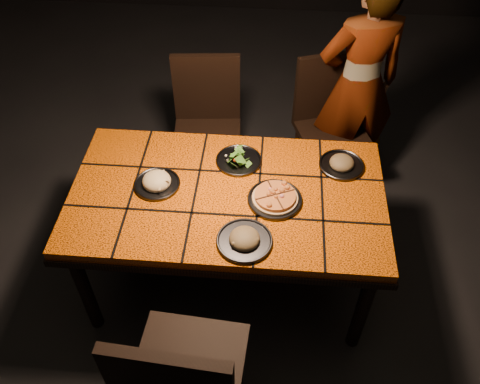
# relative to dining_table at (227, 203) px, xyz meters

# --- Properties ---
(room_shell) EXTENTS (6.04, 7.04, 3.08)m
(room_shell) POSITION_rel_dining_table_xyz_m (0.00, 0.00, 0.83)
(room_shell) COLOR black
(room_shell) RESTS_ON ground
(dining_table) EXTENTS (1.62, 0.92, 0.75)m
(dining_table) POSITION_rel_dining_table_xyz_m (0.00, 0.00, 0.00)
(dining_table) COLOR #E25D07
(dining_table) RESTS_ON ground
(chair_near) EXTENTS (0.50, 0.50, 1.04)m
(chair_near) POSITION_rel_dining_table_xyz_m (-0.10, -0.92, -0.08)
(chair_near) COLOR black
(chair_near) RESTS_ON ground
(chair_far_left) EXTENTS (0.47, 0.47, 0.95)m
(chair_far_left) POSITION_rel_dining_table_xyz_m (-0.22, 0.84, -0.12)
(chair_far_left) COLOR black
(chair_far_left) RESTS_ON ground
(chair_far_right) EXTENTS (0.54, 0.54, 0.95)m
(chair_far_right) POSITION_rel_dining_table_xyz_m (0.58, 0.94, -0.13)
(chair_far_right) COLOR black
(chair_far_right) RESTS_ON ground
(diner) EXTENTS (0.65, 0.52, 1.54)m
(diner) POSITION_rel_dining_table_xyz_m (0.73, 0.98, 0.10)
(diner) COLOR brown
(diner) RESTS_ON ground
(plate_pizza) EXTENTS (0.30, 0.30, 0.04)m
(plate_pizza) POSITION_rel_dining_table_xyz_m (0.24, -0.04, 0.10)
(plate_pizza) COLOR #36363B
(plate_pizza) RESTS_ON dining_table
(plate_pasta) EXTENTS (0.24, 0.24, 0.08)m
(plate_pasta) POSITION_rel_dining_table_xyz_m (-0.36, 0.02, 0.10)
(plate_pasta) COLOR #36363B
(plate_pasta) RESTS_ON dining_table
(plate_salad) EXTENTS (0.25, 0.25, 0.07)m
(plate_salad) POSITION_rel_dining_table_xyz_m (0.04, 0.23, 0.10)
(plate_salad) COLOR #36363B
(plate_salad) RESTS_ON dining_table
(plate_mushroom_a) EXTENTS (0.26, 0.26, 0.09)m
(plate_mushroom_a) POSITION_rel_dining_table_xyz_m (0.11, -0.31, 0.10)
(plate_mushroom_a) COLOR #36363B
(plate_mushroom_a) RESTS_ON dining_table
(plate_mushroom_b) EXTENTS (0.24, 0.24, 0.08)m
(plate_mushroom_b) POSITION_rel_dining_table_xyz_m (0.59, 0.24, 0.10)
(plate_mushroom_b) COLOR #36363B
(plate_mushroom_b) RESTS_ON dining_table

